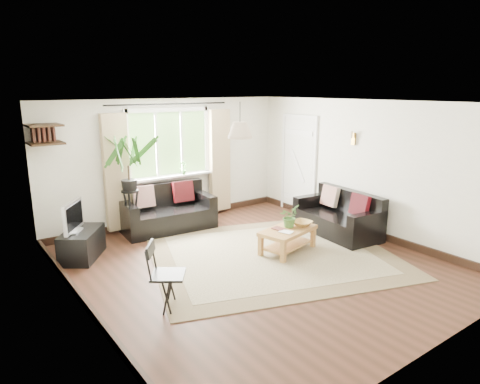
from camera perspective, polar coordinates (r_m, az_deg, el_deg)
floor at (r=6.55m, az=2.09°, el=-9.64°), size 5.50×5.50×0.00m
ceiling at (r=6.01m, az=2.30°, el=11.85°), size 5.50×5.50×0.00m
wall_back at (r=8.46m, az=-9.46°, el=4.05°), size 5.00×0.02×2.40m
wall_front at (r=4.44m, az=24.87°, el=-5.95°), size 5.00×0.02×2.40m
wall_left at (r=5.07m, az=-20.64°, el=-3.20°), size 0.02×5.50×2.40m
wall_right at (r=7.94m, az=16.53°, el=3.03°), size 0.02×5.50×2.40m
rug at (r=6.92m, az=4.24°, el=-8.26°), size 4.52×4.20×0.02m
window at (r=8.37m, az=-9.43°, el=6.38°), size 2.50×0.16×2.16m
door at (r=9.06m, az=7.80°, el=3.47°), size 0.06×0.96×2.06m
corner_shelf at (r=7.39m, az=-24.60°, el=7.02°), size 0.50×0.50×0.34m
pendant_lamp at (r=6.35m, az=0.00°, el=8.80°), size 0.36×0.36×0.54m
wall_sconce at (r=7.99m, az=14.78°, el=7.14°), size 0.12×0.12×0.28m
sofa_back at (r=8.08m, az=-9.62°, el=-2.26°), size 1.75×0.99×0.79m
sofa_right at (r=7.92m, az=12.83°, el=-2.93°), size 1.65×0.93×0.75m
coffee_table at (r=6.99m, az=6.37°, el=-6.42°), size 1.07×0.74×0.40m
table_plant at (r=6.96m, az=6.56°, el=-3.24°), size 0.42×0.40×0.36m
bowl at (r=7.09m, az=8.29°, el=-4.15°), size 0.37×0.37×0.08m
book_a at (r=6.68m, az=5.85°, el=-5.49°), size 0.22×0.25×0.02m
book_b at (r=6.83m, az=4.76°, el=-5.03°), size 0.18×0.22×0.02m
tv_stand at (r=7.15m, az=-20.31°, el=-6.54°), size 0.88×0.95×0.45m
tv at (r=6.98m, az=-21.39°, el=-3.03°), size 0.56×0.64×0.49m
palm_stand at (r=7.75m, az=-14.51°, el=0.70°), size 0.83×0.83×1.81m
folding_chair at (r=5.27m, az=-9.55°, el=-10.99°), size 0.60×0.60×0.83m
sill_plant at (r=8.49m, az=-7.55°, el=3.23°), size 0.14×0.10×0.27m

